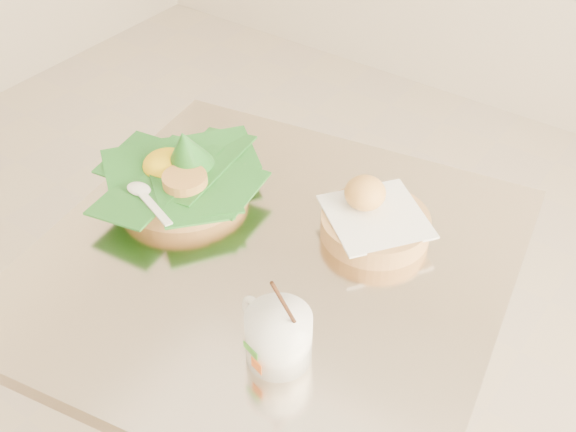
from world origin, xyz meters
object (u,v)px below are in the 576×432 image
Objects in this scene: bread_basket at (373,219)px; rice_basket at (181,174)px; coffee_mug at (277,335)px; cafe_table at (273,350)px.

rice_basket is at bearing -163.03° from bread_basket.
coffee_mug is at bearing -85.19° from bread_basket.
rice_basket reaches higher than bread_basket.
rice_basket is 1.35× the size of bread_basket.
cafe_table is 0.32m from coffee_mug.
coffee_mug reaches higher than bread_basket.
coffee_mug is (0.34, -0.19, 0.00)m from rice_basket.
bread_basket is 1.35× the size of coffee_mug.
coffee_mug is (0.02, -0.29, 0.01)m from bread_basket.
rice_basket reaches higher than cafe_table.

